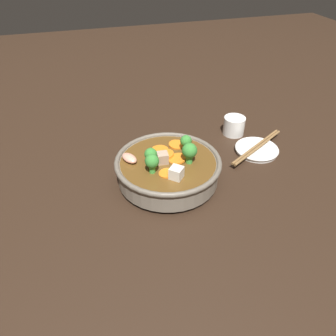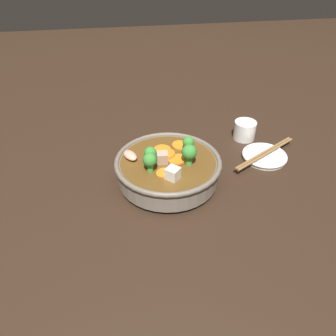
% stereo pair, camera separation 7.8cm
% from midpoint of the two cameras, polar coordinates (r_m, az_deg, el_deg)
% --- Properties ---
extents(ground_plane, '(3.00, 3.00, 0.00)m').
position_cam_midpoint_polar(ground_plane, '(0.80, -2.77, -2.39)').
color(ground_plane, black).
extents(stirfry_bowl, '(0.25, 0.25, 0.11)m').
position_cam_midpoint_polar(stirfry_bowl, '(0.77, -2.87, 0.02)').
color(stirfry_bowl, slate).
rests_on(stirfry_bowl, ground_plane).
extents(side_saucer, '(0.12, 0.12, 0.01)m').
position_cam_midpoint_polar(side_saucer, '(0.92, 12.88, 3.07)').
color(side_saucer, white).
rests_on(side_saucer, ground_plane).
extents(tea_cup, '(0.06, 0.06, 0.05)m').
position_cam_midpoint_polar(tea_cup, '(0.98, 9.22, 7.24)').
color(tea_cup, white).
rests_on(tea_cup, ground_plane).
extents(chopsticks_pair, '(0.13, 0.20, 0.01)m').
position_cam_midpoint_polar(chopsticks_pair, '(0.92, 12.96, 3.57)').
color(chopsticks_pair, olive).
rests_on(chopsticks_pair, side_saucer).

